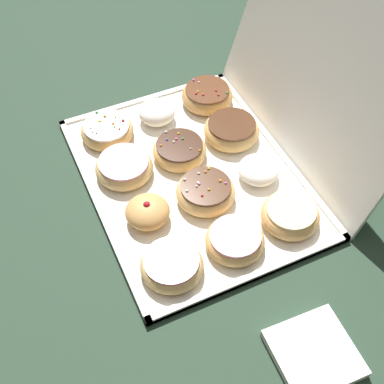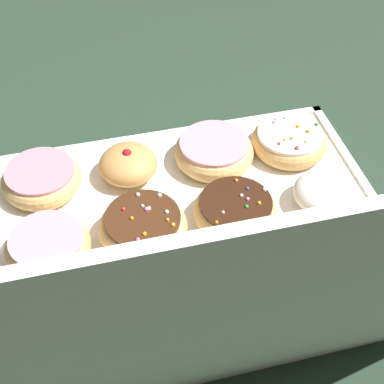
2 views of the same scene
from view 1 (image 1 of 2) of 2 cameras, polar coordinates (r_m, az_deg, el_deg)
name	(u,v)px [view 1 (image 1 of 2)]	position (r m, az deg, el deg)	size (l,w,h in m)	color
ground_plane	(191,179)	(1.06, -0.08, 1.49)	(3.00, 3.00, 0.00)	#233828
donut_box	(191,177)	(1.06, -0.08, 1.68)	(0.53, 0.41, 0.01)	white
box_lid_open	(316,69)	(1.04, 13.56, 13.07)	(0.53, 0.40, 0.01)	white
sprinkle_donut_0	(107,130)	(1.13, -9.38, 6.76)	(0.11, 0.11, 0.04)	tan
pink_frosted_donut_1	(124,167)	(1.05, -7.53, 2.78)	(0.12, 0.12, 0.04)	#E5B770
jelly_filled_donut_2	(147,212)	(0.97, -4.96, -2.18)	(0.08, 0.08, 0.05)	tan
pink_frosted_donut_3	(172,265)	(0.90, -2.26, -8.06)	(0.11, 0.11, 0.04)	#E5B770
powdered_filled_donut_4	(155,113)	(1.15, -4.13, 8.74)	(0.08, 0.08, 0.05)	white
sprinkle_donut_5	(180,150)	(1.07, -1.29, 4.69)	(0.11, 0.11, 0.04)	tan
sprinkle_donut_6	(205,192)	(1.00, 1.48, 0.04)	(0.12, 0.12, 0.04)	#E5B770
pink_frosted_donut_7	(236,240)	(0.94, 4.86, -5.29)	(0.11, 0.11, 0.04)	tan
sprinkle_donut_8	(207,96)	(1.20, 1.69, 10.63)	(0.12, 0.12, 0.04)	tan
chocolate_frosted_donut_9	(231,130)	(1.12, 4.39, 6.87)	(0.12, 0.12, 0.04)	tan
powdered_filled_donut_10	(259,170)	(1.04, 7.38, 2.45)	(0.08, 0.08, 0.04)	white
glazed_ring_donut_11	(290,215)	(0.98, 10.82, -2.49)	(0.11, 0.11, 0.04)	tan
napkin_stack	(314,353)	(0.88, 13.36, -16.98)	(0.13, 0.13, 0.02)	white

